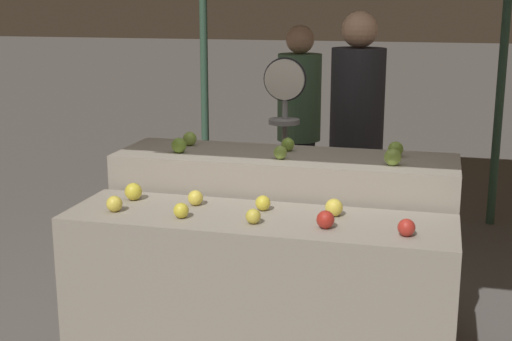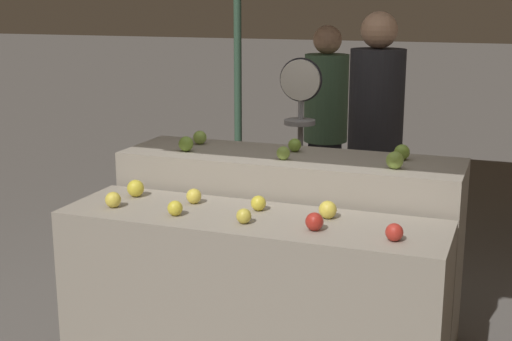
# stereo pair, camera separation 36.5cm
# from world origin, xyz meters

# --- Properties ---
(display_counter_front) EXTENTS (1.86, 0.55, 0.87)m
(display_counter_front) POSITION_xyz_m (0.00, 0.00, 0.43)
(display_counter_front) COLOR gray
(display_counter_front) RESTS_ON ground_plane
(display_counter_back) EXTENTS (1.86, 0.55, 1.04)m
(display_counter_back) POSITION_xyz_m (0.00, 0.60, 0.52)
(display_counter_back) COLOR gray
(display_counter_back) RESTS_ON ground_plane
(apple_front_0) EXTENTS (0.08, 0.08, 0.08)m
(apple_front_0) POSITION_xyz_m (-0.69, -0.10, 0.91)
(apple_front_0) COLOR yellow
(apple_front_0) RESTS_ON display_counter_front
(apple_front_1) EXTENTS (0.07, 0.07, 0.07)m
(apple_front_1) POSITION_xyz_m (-0.34, -0.11, 0.91)
(apple_front_1) COLOR gold
(apple_front_1) RESTS_ON display_counter_front
(apple_front_2) EXTENTS (0.07, 0.07, 0.07)m
(apple_front_2) POSITION_xyz_m (0.01, -0.11, 0.90)
(apple_front_2) COLOR gold
(apple_front_2) RESTS_ON display_counter_front
(apple_front_3) EXTENTS (0.08, 0.08, 0.08)m
(apple_front_3) POSITION_xyz_m (0.34, -0.10, 0.91)
(apple_front_3) COLOR #AD281E
(apple_front_3) RESTS_ON display_counter_front
(apple_front_4) EXTENTS (0.08, 0.08, 0.08)m
(apple_front_4) POSITION_xyz_m (0.70, -0.11, 0.91)
(apple_front_4) COLOR #B72D23
(apple_front_4) RESTS_ON display_counter_front
(apple_front_5) EXTENTS (0.09, 0.09, 0.09)m
(apple_front_5) POSITION_xyz_m (-0.69, 0.12, 0.91)
(apple_front_5) COLOR gold
(apple_front_5) RESTS_ON display_counter_front
(apple_front_6) EXTENTS (0.08, 0.08, 0.08)m
(apple_front_6) POSITION_xyz_m (-0.35, 0.11, 0.91)
(apple_front_6) COLOR yellow
(apple_front_6) RESTS_ON display_counter_front
(apple_front_7) EXTENTS (0.08, 0.08, 0.08)m
(apple_front_7) POSITION_xyz_m (-0.00, 0.10, 0.91)
(apple_front_7) COLOR gold
(apple_front_7) RESTS_ON display_counter_front
(apple_front_8) EXTENTS (0.09, 0.09, 0.09)m
(apple_front_8) POSITION_xyz_m (0.35, 0.10, 0.91)
(apple_front_8) COLOR yellow
(apple_front_8) RESTS_ON display_counter_front
(apple_back_0) EXTENTS (0.08, 0.08, 0.08)m
(apple_back_0) POSITION_xyz_m (-0.58, 0.50, 1.09)
(apple_back_0) COLOR #7AA338
(apple_back_0) RESTS_ON display_counter_back
(apple_back_1) EXTENTS (0.07, 0.07, 0.07)m
(apple_back_1) POSITION_xyz_m (0.00, 0.48, 1.08)
(apple_back_1) COLOR #8EB247
(apple_back_1) RESTS_ON display_counter_back
(apple_back_2) EXTENTS (0.09, 0.09, 0.09)m
(apple_back_2) POSITION_xyz_m (0.59, 0.48, 1.09)
(apple_back_2) COLOR #8EB247
(apple_back_2) RESTS_ON display_counter_back
(apple_back_3) EXTENTS (0.08, 0.08, 0.08)m
(apple_back_3) POSITION_xyz_m (-0.59, 0.71, 1.08)
(apple_back_3) COLOR #8EB247
(apple_back_3) RESTS_ON display_counter_back
(apple_back_4) EXTENTS (0.07, 0.07, 0.07)m
(apple_back_4) POSITION_xyz_m (-0.01, 0.70, 1.08)
(apple_back_4) COLOR #84AD3D
(apple_back_4) RESTS_ON display_counter_back
(apple_back_5) EXTENTS (0.08, 0.08, 0.08)m
(apple_back_5) POSITION_xyz_m (0.59, 0.70, 1.08)
(apple_back_5) COLOR #84AD3D
(apple_back_5) RESTS_ON display_counter_back
(produce_scale) EXTENTS (0.28, 0.20, 1.52)m
(produce_scale) POSITION_xyz_m (-0.16, 1.29, 1.10)
(produce_scale) COLOR #99999E
(produce_scale) RESTS_ON ground_plane
(person_vendor_at_scale) EXTENTS (0.47, 0.47, 1.80)m
(person_vendor_at_scale) POSITION_xyz_m (0.28, 1.58, 1.05)
(person_vendor_at_scale) COLOR #2D2D38
(person_vendor_at_scale) RESTS_ON ground_plane
(person_customer_left) EXTENTS (0.41, 0.41, 1.68)m
(person_customer_left) POSITION_xyz_m (-0.27, 2.36, 0.97)
(person_customer_left) COLOR #2D2D38
(person_customer_left) RESTS_ON ground_plane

